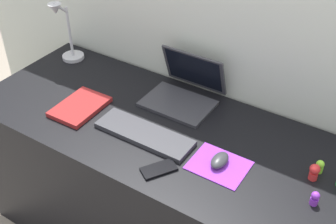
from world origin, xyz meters
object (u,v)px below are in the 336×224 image
(cell_phone, at_px, (159,169))
(toy_figurine_red, at_px, (314,171))
(mouse, at_px, (220,160))
(toy_figurine_purple, at_px, (315,198))
(laptop, at_px, (185,88))
(keyboard, at_px, (144,134))
(desk_lamp, at_px, (65,34))
(toy_figurine_lime, at_px, (320,166))
(notebook_pad, at_px, (80,107))

(cell_phone, bearing_deg, toy_figurine_red, 60.40)
(mouse, height_order, toy_figurine_purple, toy_figurine_purple)
(laptop, height_order, toy_figurine_red, laptop)
(laptop, relative_size, mouse, 3.12)
(keyboard, xyz_separation_m, desk_lamp, (-0.67, 0.28, 0.14))
(toy_figurine_lime, bearing_deg, keyboard, -164.84)
(laptop, bearing_deg, desk_lamp, -177.39)
(desk_lamp, bearing_deg, cell_phone, -26.64)
(toy_figurine_purple, bearing_deg, laptop, 156.39)
(mouse, relative_size, notebook_pad, 0.40)
(cell_phone, bearing_deg, toy_figurine_purple, 47.83)
(mouse, bearing_deg, toy_figurine_lime, 26.69)
(cell_phone, bearing_deg, keyboard, 172.38)
(keyboard, bearing_deg, laptop, 89.68)
(toy_figurine_lime, height_order, toy_figurine_purple, toy_figurine_purple)
(keyboard, bearing_deg, notebook_pad, -179.92)
(laptop, bearing_deg, toy_figurine_lime, -12.00)
(toy_figurine_lime, bearing_deg, toy_figurine_red, -98.53)
(cell_phone, bearing_deg, mouse, 72.48)
(cell_phone, bearing_deg, toy_figurine_lime, 64.10)
(mouse, distance_m, toy_figurine_red, 0.33)
(mouse, distance_m, desk_lamp, 1.04)
(mouse, relative_size, cell_phone, 0.75)
(mouse, xyz_separation_m, notebook_pad, (-0.67, -0.02, -0.01))
(cell_phone, bearing_deg, laptop, 141.44)
(keyboard, distance_m, toy_figurine_lime, 0.67)
(mouse, distance_m, notebook_pad, 0.67)
(mouse, bearing_deg, toy_figurine_red, 20.11)
(desk_lamp, bearing_deg, toy_figurine_lime, -4.65)
(laptop, relative_size, keyboard, 0.73)
(toy_figurine_red, bearing_deg, toy_figurine_lime, 81.47)
(laptop, distance_m, toy_figurine_lime, 0.66)
(laptop, xyz_separation_m, desk_lamp, (-0.67, -0.03, 0.10))
(keyboard, distance_m, toy_figurine_purple, 0.68)
(toy_figurine_red, height_order, toy_figurine_purple, toy_figurine_red)
(toy_figurine_red, bearing_deg, desk_lamp, 173.33)
(desk_lamp, height_order, toy_figurine_lime, desk_lamp)
(desk_lamp, distance_m, toy_figurine_red, 1.32)
(cell_phone, distance_m, toy_figurine_lime, 0.58)
(mouse, xyz_separation_m, toy_figurine_purple, (0.35, 0.00, 0.01))
(laptop, distance_m, notebook_pad, 0.47)
(cell_phone, distance_m, toy_figurine_red, 0.55)
(keyboard, height_order, mouse, mouse)
(laptop, bearing_deg, keyboard, -90.32)
(mouse, relative_size, toy_figurine_lime, 1.85)
(laptop, xyz_separation_m, toy_figurine_lime, (0.65, -0.14, -0.03))
(keyboard, relative_size, toy_figurine_red, 6.27)
(mouse, height_order, cell_phone, mouse)
(cell_phone, height_order, toy_figurine_lime, toy_figurine_lime)
(cell_phone, relative_size, toy_figurine_purple, 2.41)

